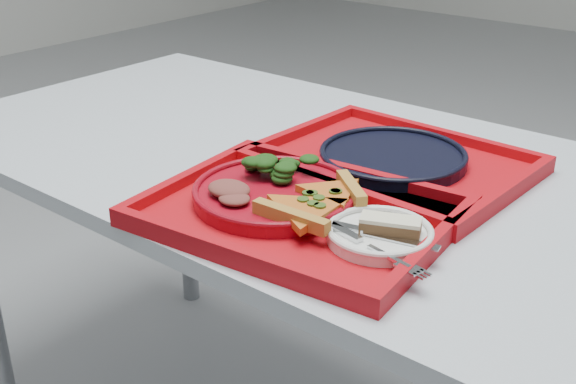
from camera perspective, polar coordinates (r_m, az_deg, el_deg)
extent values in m
cube|color=#A8B2BC|center=(1.33, 2.28, 1.93)|extent=(1.60, 0.80, 0.03)
cylinder|color=gray|center=(2.15, -8.14, -0.07)|extent=(0.05, 0.05, 0.72)
cube|color=#AC0911|center=(1.11, 0.86, -1.90)|extent=(0.48, 0.39, 0.01)
cube|color=#AC0911|center=(1.30, 8.24, 2.08)|extent=(0.46, 0.37, 0.01)
cylinder|color=maroon|center=(1.14, -1.00, -0.27)|extent=(0.26, 0.26, 0.02)
cylinder|color=white|center=(1.03, 7.25, -3.52)|extent=(0.15, 0.15, 0.01)
cylinder|color=black|center=(1.30, 8.28, 2.65)|extent=(0.26, 0.26, 0.02)
ellipsoid|color=black|center=(1.18, -0.93, 2.48)|extent=(0.10, 0.09, 0.05)
ellipsoid|color=brown|center=(1.11, -4.68, 0.23)|extent=(0.07, 0.06, 0.02)
cube|color=#462A17|center=(1.02, 8.09, -2.77)|extent=(0.09, 0.06, 0.02)
cube|color=beige|center=(1.01, 8.13, -2.18)|extent=(0.09, 0.06, 0.01)
cube|color=silver|center=(1.01, 6.85, -3.27)|extent=(0.18, 0.06, 0.01)
cube|color=silver|center=(0.98, 6.32, -4.16)|extent=(0.19, 0.06, 0.01)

